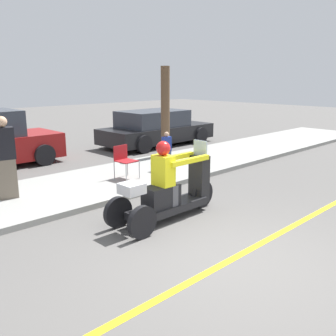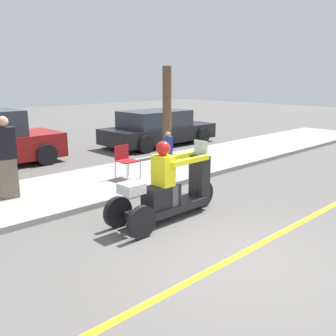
% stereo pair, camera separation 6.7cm
% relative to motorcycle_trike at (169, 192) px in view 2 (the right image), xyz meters
% --- Properties ---
extents(ground_plane, '(60.00, 60.00, 0.00)m').
position_rel_motorcycle_trike_xyz_m(ground_plane, '(-0.45, -1.80, -0.53)').
color(ground_plane, '#565451').
extents(lane_stripe, '(24.00, 0.12, 0.01)m').
position_rel_motorcycle_trike_xyz_m(lane_stripe, '(-0.01, -1.80, -0.53)').
color(lane_stripe, gold).
rests_on(lane_stripe, ground).
extents(sidewalk_strip, '(28.00, 2.80, 0.12)m').
position_rel_motorcycle_trike_xyz_m(sidewalk_strip, '(-0.45, 2.80, -0.47)').
color(sidewalk_strip, gray).
rests_on(sidewalk_strip, ground).
extents(motorcycle_trike, '(2.42, 0.76, 1.49)m').
position_rel_motorcycle_trike_xyz_m(motorcycle_trike, '(0.00, 0.00, 0.00)').
color(motorcycle_trike, black).
rests_on(motorcycle_trike, ground).
extents(spectator_by_tree, '(0.45, 0.32, 1.71)m').
position_rel_motorcycle_trike_xyz_m(spectator_by_tree, '(-1.78, 2.99, 0.41)').
color(spectator_by_tree, '#726656').
rests_on(spectator_by_tree, sidewalk_strip).
extents(spectator_mid_group, '(0.25, 0.15, 1.03)m').
position_rel_motorcycle_trike_xyz_m(spectator_mid_group, '(2.39, 2.54, 0.09)').
color(spectator_mid_group, '#38476B').
rests_on(spectator_mid_group, sidewalk_strip).
extents(folding_chair_curbside, '(0.50, 0.50, 0.82)m').
position_rel_motorcycle_trike_xyz_m(folding_chair_curbside, '(0.95, 2.58, 0.09)').
color(folding_chair_curbside, '#A5A8AD').
rests_on(folding_chair_curbside, sidewalk_strip).
extents(parked_car_lot_right, '(4.62, 2.09, 1.36)m').
position_rel_motorcycle_trike_xyz_m(parked_car_lot_right, '(5.16, 6.03, 0.12)').
color(parked_car_lot_right, black).
rests_on(parked_car_lot_right, ground).
extents(tree_trunk, '(0.28, 0.28, 2.81)m').
position_rel_motorcycle_trike_xyz_m(tree_trunk, '(3.62, 3.89, 0.99)').
color(tree_trunk, brown).
rests_on(tree_trunk, sidewalk_strip).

